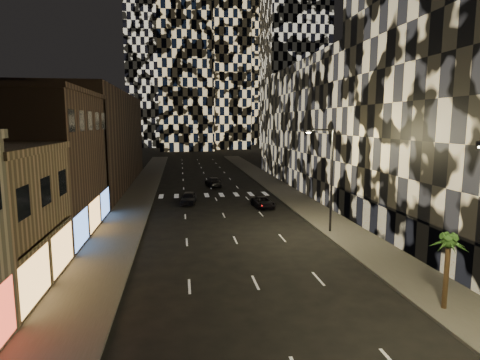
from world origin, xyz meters
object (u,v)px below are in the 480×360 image
object	(u,v)px
car_dark_oncoming	(213,182)
car_dark_midlane	(189,198)
palm_tree	(448,247)
streetlight_far	(329,173)
car_dark_rightlane	(263,202)

from	to	relation	value
car_dark_oncoming	car_dark_midlane	bearing A→B (deg)	66.78
car_dark_oncoming	palm_tree	distance (m)	43.32
car_dark_midlane	palm_tree	distance (m)	32.36
streetlight_far	car_dark_oncoming	distance (m)	28.82
car_dark_midlane	car_dark_rightlane	distance (m)	9.05
palm_tree	car_dark_rightlane	bearing A→B (deg)	98.88
car_dark_oncoming	car_dark_rightlane	bearing A→B (deg)	99.58
car_dark_midlane	car_dark_rightlane	xyz separation A→B (m)	(8.39, -3.39, -0.11)
streetlight_far	palm_tree	world-z (taller)	streetlight_far
car_dark_midlane	car_dark_rightlane	bearing A→B (deg)	-14.58
car_dark_midlane	car_dark_oncoming	world-z (taller)	car_dark_midlane
car_dark_midlane	car_dark_rightlane	size ratio (longest dim) A/B	0.97
car_dark_midlane	palm_tree	xyz separation A→B (m)	(12.50, -29.72, 2.72)
streetlight_far	car_dark_midlane	world-z (taller)	streetlight_far
car_dark_rightlane	palm_tree	xyz separation A→B (m)	(4.11, -26.33, 2.83)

